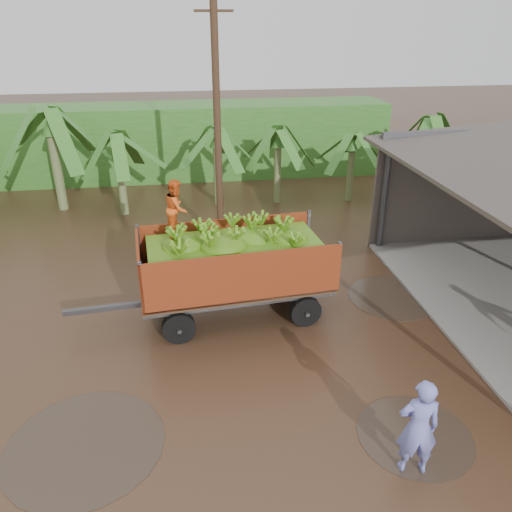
% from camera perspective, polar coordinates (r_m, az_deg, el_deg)
% --- Properties ---
extents(ground, '(100.00, 100.00, 0.00)m').
position_cam_1_polar(ground, '(12.38, 0.02, -11.43)').
color(ground, black).
rests_on(ground, ground).
extents(hedge_north, '(22.00, 3.00, 3.60)m').
position_cam_1_polar(hedge_north, '(26.40, -9.70, 12.82)').
color(hedge_north, '#2D661E').
rests_on(hedge_north, ground).
extents(banana_trailer, '(7.12, 2.89, 3.83)m').
position_cam_1_polar(banana_trailer, '(13.35, -2.53, -0.84)').
color(banana_trailer, '#B33D19').
rests_on(banana_trailer, ground).
extents(man_blue, '(0.81, 0.60, 2.00)m').
position_cam_1_polar(man_blue, '(9.61, 18.04, -18.12)').
color(man_blue, '#6F77CC').
rests_on(man_blue, ground).
extents(utility_pole, '(1.20, 0.24, 8.27)m').
position_cam_1_polar(utility_pole, '(17.05, -4.43, 14.46)').
color(utility_pole, '#47301E').
rests_on(utility_pole, ground).
extents(banana_plants, '(24.53, 20.23, 4.46)m').
position_cam_1_polar(banana_plants, '(17.81, -22.25, 5.34)').
color(banana_plants, '#2D661E').
rests_on(banana_plants, ground).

